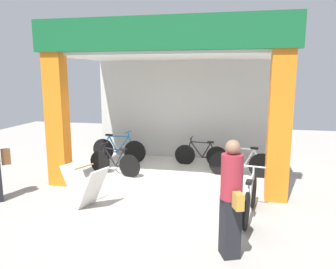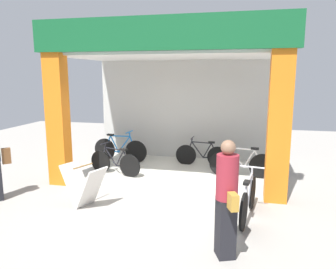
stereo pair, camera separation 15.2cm
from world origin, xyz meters
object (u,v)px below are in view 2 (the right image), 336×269
sandwich_board_sign (84,186)px  pedestrian_0 (227,199)px  bicycle_inside_3 (120,149)px  bicycle_inside_2 (202,155)px  bicycle_parked_0 (248,199)px  bicycle_inside_1 (242,164)px  bicycle_inside_0 (115,163)px

sandwich_board_sign → pedestrian_0: pedestrian_0 is taller
bicycle_inside_3 → sandwich_board_sign: (0.55, -3.34, 0.04)m
bicycle_inside_3 → sandwich_board_sign: bearing=-80.7°
bicycle_inside_2 → sandwich_board_sign: (-1.90, -3.37, 0.08)m
bicycle_inside_3 → bicycle_parked_0: size_ratio=1.05×
bicycle_inside_1 → bicycle_inside_3: bearing=167.6°
bicycle_inside_2 → bicycle_inside_3: size_ratio=0.89×
sandwich_board_sign → pedestrian_0: bearing=-23.7°
bicycle_inside_0 → bicycle_inside_2: size_ratio=0.99×
bicycle_inside_3 → bicycle_parked_0: 4.89m
bicycle_inside_2 → pedestrian_0: pedestrian_0 is taller
sandwich_board_sign → pedestrian_0: size_ratio=0.58×
bicycle_parked_0 → pedestrian_0: bearing=-103.4°
bicycle_parked_0 → pedestrian_0: size_ratio=0.95×
bicycle_inside_2 → bicycle_inside_3: 2.45m
pedestrian_0 → bicycle_parked_0: bearing=76.6°
bicycle_inside_2 → bicycle_parked_0: size_ratio=0.93×
bicycle_inside_3 → bicycle_inside_2: bearing=0.8°
bicycle_inside_1 → pedestrian_0: size_ratio=0.96×
bicycle_parked_0 → sandwich_board_sign: 3.16m
bicycle_inside_0 → sandwich_board_sign: 2.03m
bicycle_inside_2 → bicycle_inside_3: (-2.45, -0.03, 0.04)m
bicycle_inside_3 → pedestrian_0: 5.71m
bicycle_inside_3 → pedestrian_0: bearing=-53.6°
bicycle_inside_1 → bicycle_inside_3: 3.66m
bicycle_inside_1 → bicycle_parked_0: bearing=-86.9°
bicycle_inside_2 → sandwich_board_sign: size_ratio=1.52×
sandwich_board_sign → bicycle_parked_0: bearing=2.5°
bicycle_inside_0 → bicycle_inside_2: (2.08, 1.35, -0.00)m
bicycle_parked_0 → pedestrian_0: 1.50m
bicycle_inside_3 → pedestrian_0: pedestrian_0 is taller
bicycle_inside_0 → sandwich_board_sign: size_ratio=1.51×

